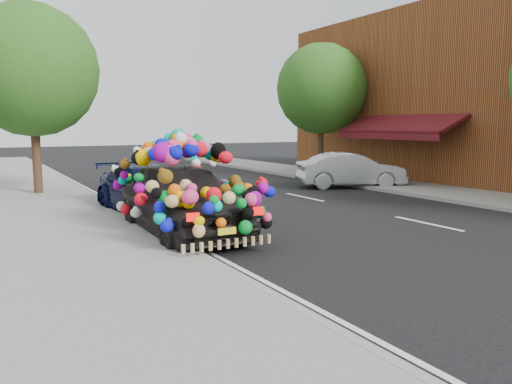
# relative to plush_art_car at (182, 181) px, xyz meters

# --- Properties ---
(ground) EXTENTS (100.00, 100.00, 0.00)m
(ground) POSITION_rel_plush_art_car_xyz_m (1.80, -1.92, -1.13)
(ground) COLOR black
(ground) RESTS_ON ground
(sidewalk) EXTENTS (4.00, 60.00, 0.12)m
(sidewalk) POSITION_rel_plush_art_car_xyz_m (-2.50, -1.92, -1.07)
(sidewalk) COLOR gray
(sidewalk) RESTS_ON ground
(kerb) EXTENTS (0.15, 60.00, 0.13)m
(kerb) POSITION_rel_plush_art_car_xyz_m (-0.55, -1.92, -1.06)
(kerb) COLOR gray
(kerb) RESTS_ON ground
(footpath_far) EXTENTS (3.00, 40.00, 0.12)m
(footpath_far) POSITION_rel_plush_art_car_xyz_m (10.00, 1.08, -1.07)
(footpath_far) COLOR gray
(footpath_far) RESTS_ON ground
(lane_markings) EXTENTS (6.00, 50.00, 0.01)m
(lane_markings) POSITION_rel_plush_art_car_xyz_m (5.40, -1.92, -1.12)
(lane_markings) COLOR silver
(lane_markings) RESTS_ON ground
(tree_near_sidewalk) EXTENTS (4.20, 4.20, 6.13)m
(tree_near_sidewalk) POSITION_rel_plush_art_car_xyz_m (-2.00, 7.58, 2.90)
(tree_near_sidewalk) COLOR #332114
(tree_near_sidewalk) RESTS_ON ground
(tree_far_b) EXTENTS (4.00, 4.00, 5.90)m
(tree_far_b) POSITION_rel_plush_art_car_xyz_m (9.80, 8.08, 2.77)
(tree_far_b) COLOR #332114
(tree_far_b) RESTS_ON ground
(plush_art_car) EXTENTS (2.34, 4.80, 2.19)m
(plush_art_car) POSITION_rel_plush_art_car_xyz_m (0.00, 0.00, 0.00)
(plush_art_car) COLOR black
(plush_art_car) RESTS_ON ground
(navy_sedan) EXTENTS (2.12, 4.53, 1.28)m
(navy_sedan) POSITION_rel_plush_art_car_xyz_m (0.11, 2.58, -0.49)
(navy_sedan) COLOR black
(navy_sedan) RESTS_ON ground
(silver_hatchback) EXTENTS (4.19, 2.86, 1.31)m
(silver_hatchback) POSITION_rel_plush_art_car_xyz_m (8.40, 4.35, -0.47)
(silver_hatchback) COLOR #9FA1A6
(silver_hatchback) RESTS_ON ground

